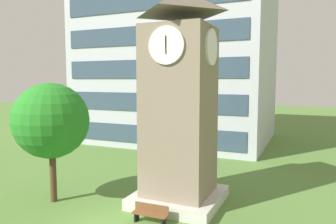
{
  "coord_description": "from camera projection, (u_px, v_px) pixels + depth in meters",
  "views": [
    {
      "loc": [
        8.72,
        -11.95,
        6.91
      ],
      "look_at": [
        1.13,
        5.29,
        5.03
      ],
      "focal_mm": 33.98,
      "sensor_mm": 36.0,
      "label": 1
    }
  ],
  "objects": [
    {
      "name": "office_building",
      "position": [
        180.0,
        29.0,
        36.88
      ],
      "size": [
        20.31,
        15.53,
        25.6
      ],
      "color": "#B7BCC6",
      "rests_on": "ground"
    },
    {
      "name": "clock_tower",
      "position": [
        179.0,
        110.0,
        17.54
      ],
      "size": [
        4.66,
        4.66,
        11.69
      ],
      "color": "gray",
      "rests_on": "ground"
    },
    {
      "name": "tree_streetside",
      "position": [
        51.0,
        121.0,
        17.77
      ],
      "size": [
        4.23,
        4.23,
        6.78
      ],
      "color": "#513823",
      "rests_on": "ground"
    },
    {
      "name": "park_bench",
      "position": [
        150.0,
        213.0,
        15.45
      ],
      "size": [
        1.81,
        0.53,
        0.88
      ],
      "color": "brown",
      "rests_on": "ground"
    }
  ]
}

